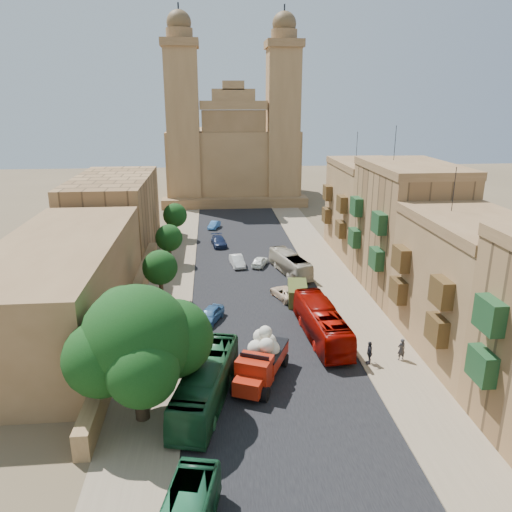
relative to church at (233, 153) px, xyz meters
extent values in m
plane|color=brown|center=(0.00, -78.61, -9.52)|extent=(260.00, 260.00, 0.00)
cube|color=black|center=(0.00, -48.61, -9.51)|extent=(14.00, 140.00, 0.01)
cube|color=#826E55|center=(9.50, -48.61, -9.51)|extent=(5.00, 140.00, 0.01)
cube|color=#826E55|center=(-9.50, -48.61, -9.51)|extent=(5.00, 140.00, 0.01)
cube|color=#826E55|center=(7.00, -48.61, -9.46)|extent=(0.25, 140.00, 0.12)
cube|color=#826E55|center=(-7.00, -48.61, -9.46)|extent=(0.25, 140.00, 0.12)
cube|color=#1B4422|center=(11.55, -77.69, -4.96)|extent=(0.90, 2.20, 2.00)
cube|color=#1B4422|center=(11.55, -77.69, -1.60)|extent=(0.90, 2.20, 2.00)
cube|color=olive|center=(16.00, -67.61, -4.27)|extent=(8.00, 14.00, 10.50)
cube|color=brown|center=(16.00, -67.61, 1.38)|extent=(8.20, 14.00, 0.80)
cylinder|color=black|center=(15.00, -64.81, 3.58)|extent=(0.06, 0.06, 3.60)
cube|color=#4E361A|center=(11.55, -71.53, -5.53)|extent=(0.90, 2.20, 2.00)
cube|color=#4E361A|center=(11.55, -63.69, -5.53)|extent=(0.90, 2.20, 2.00)
cube|color=#4E361A|center=(11.55, -71.53, -2.59)|extent=(0.90, 2.20, 2.00)
cube|color=#4E361A|center=(11.55, -63.69, -2.59)|extent=(0.90, 2.20, 2.00)
cube|color=olive|center=(16.00, -53.61, -3.02)|extent=(8.00, 14.00, 13.00)
cube|color=brown|center=(16.00, -53.61, 3.88)|extent=(8.20, 14.00, 0.80)
cylinder|color=black|center=(15.00, -50.81, 6.08)|extent=(0.06, 0.06, 3.60)
cube|color=#1B4422|center=(11.55, -57.53, -4.58)|extent=(0.90, 2.20, 2.00)
cube|color=#1B4422|center=(11.55, -49.69, -4.58)|extent=(0.90, 2.20, 2.00)
cube|color=#1B4422|center=(11.55, -57.53, -0.94)|extent=(0.90, 2.20, 2.00)
cube|color=#1B4422|center=(11.55, -49.69, -0.94)|extent=(0.90, 2.20, 2.00)
cube|color=olive|center=(16.00, -39.61, -3.77)|extent=(8.00, 14.00, 11.50)
cube|color=brown|center=(16.00, -39.61, 2.38)|extent=(8.20, 14.00, 0.80)
cylinder|color=black|center=(15.00, -36.81, 4.58)|extent=(0.06, 0.06, 3.60)
cube|color=#4E361A|center=(11.55, -43.53, -5.15)|extent=(0.90, 2.20, 2.00)
cube|color=#4E361A|center=(11.55, -35.69, -5.15)|extent=(0.90, 2.20, 2.00)
cube|color=#4E361A|center=(11.55, -43.53, -1.93)|extent=(0.90, 2.20, 2.00)
cube|color=#4E361A|center=(11.55, -35.69, -1.93)|extent=(0.90, 2.20, 2.00)
cube|color=olive|center=(-12.50, -58.61, -8.62)|extent=(1.00, 40.00, 1.80)
cube|color=brown|center=(-18.00, -60.61, -5.32)|extent=(10.00, 28.00, 8.40)
cube|color=olive|center=(-18.00, -34.61, -4.52)|extent=(10.00, 22.00, 10.00)
cube|color=olive|center=(0.00, 2.39, -2.52)|extent=(26.00, 20.00, 14.00)
cube|color=brown|center=(0.00, -8.11, -8.62)|extent=(28.00, 4.00, 1.80)
cube|color=brown|center=(0.00, -6.41, 0.48)|extent=(12.00, 2.00, 16.00)
cube|color=olive|center=(0.00, -6.41, 9.38)|extent=(12.60, 2.40, 1.60)
cube|color=olive|center=(0.00, -6.41, 11.08)|extent=(8.00, 2.00, 2.40)
cube|color=olive|center=(0.00, -6.41, 12.88)|extent=(4.00, 2.00, 1.60)
cube|color=olive|center=(-9.50, -5.11, 4.98)|extent=(6.00, 6.00, 29.00)
cube|color=brown|center=(-9.50, -5.11, 20.08)|extent=(6.80, 6.80, 1.40)
cylinder|color=brown|center=(-9.50, -5.11, 21.68)|extent=(4.80, 4.80, 1.80)
sphere|color=brown|center=(-9.50, -5.11, 23.48)|extent=(4.40, 4.40, 4.40)
cylinder|color=black|center=(-9.50, -5.11, 25.88)|extent=(0.28, 0.28, 1.80)
cube|color=olive|center=(9.50, -5.11, 4.98)|extent=(6.00, 6.00, 29.00)
cube|color=brown|center=(9.50, -5.11, 20.08)|extent=(6.80, 6.80, 1.40)
cylinder|color=brown|center=(9.50, -5.11, 21.68)|extent=(4.80, 4.80, 1.80)
sphere|color=brown|center=(9.50, -5.11, 23.48)|extent=(4.40, 4.40, 4.40)
cylinder|color=black|center=(9.50, -5.11, 25.88)|extent=(0.28, 0.28, 1.80)
cylinder|color=#332519|center=(-9.50, -74.61, -7.76)|extent=(0.92, 0.92, 3.51)
sphere|color=black|center=(-9.50, -74.61, -3.79)|extent=(7.01, 7.01, 7.01)
sphere|color=black|center=(-7.29, -73.51, -4.35)|extent=(5.17, 5.17, 5.17)
sphere|color=black|center=(-11.53, -75.44, -4.53)|extent=(4.80, 4.80, 4.80)
sphere|color=black|center=(-8.95, -76.83, -4.72)|extent=(4.43, 4.43, 4.43)
sphere|color=black|center=(-10.52, -72.58, -3.05)|extent=(4.06, 4.06, 4.06)
cylinder|color=#332519|center=(-10.00, -66.61, -8.34)|extent=(0.44, 0.44, 2.36)
sphere|color=black|center=(-10.00, -66.61, -5.95)|extent=(3.43, 3.43, 3.43)
cylinder|color=#332519|center=(-10.00, -54.61, -8.29)|extent=(0.44, 0.44, 2.46)
sphere|color=black|center=(-10.00, -54.61, -5.81)|extent=(3.57, 3.57, 3.57)
cylinder|color=#332519|center=(-10.00, -42.61, -8.35)|extent=(0.44, 0.44, 2.33)
sphere|color=black|center=(-10.00, -42.61, -6.00)|extent=(3.39, 3.39, 3.39)
cylinder|color=#332519|center=(-10.00, -30.61, -8.30)|extent=(0.44, 0.44, 2.43)
sphere|color=black|center=(-10.00, -30.61, -5.85)|extent=(3.54, 3.54, 3.54)
cube|color=#A31E0C|center=(-0.81, -69.58, -8.09)|extent=(3.94, 4.76, 1.02)
cube|color=black|center=(-0.81, -69.58, -7.53)|extent=(4.02, 4.83, 0.14)
cube|color=#A31E0C|center=(-1.87, -71.97, -7.98)|extent=(2.97, 2.73, 2.05)
cube|color=#A31E0C|center=(-2.42, -73.22, -8.43)|extent=(2.32, 2.03, 1.14)
cube|color=black|center=(-1.87, -71.97, -7.18)|extent=(2.02, 0.98, 1.02)
cylinder|color=black|center=(-3.32, -72.45, -9.00)|extent=(0.78, 1.10, 1.02)
cylinder|color=black|center=(-1.24, -73.37, -9.00)|extent=(0.78, 1.10, 1.02)
cylinder|color=black|center=(-1.30, -67.87, -9.00)|extent=(0.78, 1.10, 1.02)
cylinder|color=black|center=(0.78, -68.79, -9.00)|extent=(0.78, 1.10, 1.02)
sphere|color=beige|center=(-1.61, -69.97, -7.24)|extent=(1.25, 1.25, 1.25)
sphere|color=beige|center=(-0.43, -70.12, -7.24)|extent=(1.25, 1.25, 1.25)
sphere|color=beige|center=(-0.54, -68.95, -7.24)|extent=(1.25, 1.25, 1.25)
sphere|color=beige|center=(-1.18, -69.29, -6.62)|extent=(1.14, 1.14, 1.14)
sphere|color=beige|center=(-0.86, -70.67, -6.67)|extent=(1.14, 1.14, 1.14)
sphere|color=beige|center=(-0.86, -69.68, -6.10)|extent=(1.02, 1.02, 1.02)
cube|color=#444D1D|center=(4.00, -55.97, -8.60)|extent=(2.48, 4.64, 1.83)
cylinder|color=black|center=(2.94, -57.39, -9.15)|extent=(0.38, 0.76, 0.73)
cylinder|color=black|center=(4.66, -57.61, -9.15)|extent=(0.38, 0.76, 0.73)
cylinder|color=black|center=(3.34, -54.33, -9.15)|extent=(0.38, 0.76, 0.73)
cylinder|color=black|center=(5.06, -54.55, -9.15)|extent=(0.38, 0.76, 0.73)
imported|color=#194A28|center=(-5.32, -73.22, -8.00)|extent=(5.03, 11.16, 3.03)
imported|color=#8A0701|center=(4.66, -64.48, -8.01)|extent=(3.24, 10.96, 3.01)
imported|color=#BFB298|center=(4.58, -47.30, -8.28)|extent=(4.20, 9.08, 2.46)
imported|color=#366699|center=(-5.00, -60.00, -8.83)|extent=(3.08, 4.32, 1.37)
imported|color=white|center=(-1.58, -43.93, -8.85)|extent=(1.97, 4.21, 1.34)
imported|color=beige|center=(2.87, -54.97, -8.91)|extent=(3.33, 4.75, 1.20)
imported|color=#15203E|center=(-3.70, -34.77, -8.84)|extent=(2.43, 4.83, 1.35)
imported|color=white|center=(1.25, -44.20, -8.91)|extent=(2.67, 3.85, 1.22)
imported|color=#3371B9|center=(-4.27, -24.67, -8.95)|extent=(2.22, 3.65, 1.14)
imported|color=#2E2C2F|center=(10.24, -68.69, -8.59)|extent=(0.75, 0.57, 1.86)
imported|color=#2C2C32|center=(7.50, -69.04, -8.55)|extent=(0.61, 1.18, 1.92)
camera|label=1|loc=(-4.62, -103.28, 10.61)|focal=35.00mm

